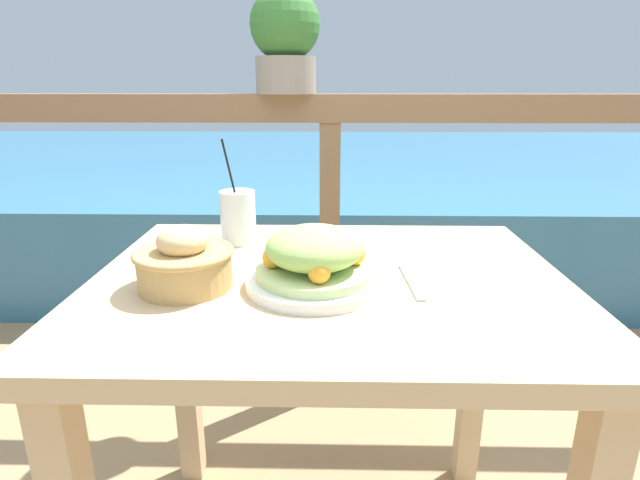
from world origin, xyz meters
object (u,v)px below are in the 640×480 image
at_px(salad_plate, 313,261).
at_px(potted_plant, 284,39).
at_px(drink_glass, 237,217).
at_px(bread_basket, 183,262).

distance_m(salad_plate, potted_plant, 0.95).
bearing_deg(potted_plant, salad_plate, -81.96).
bearing_deg(drink_glass, bread_basket, -100.52).
bearing_deg(salad_plate, potted_plant, 98.04).
xyz_separation_m(salad_plate, potted_plant, (-0.12, 0.83, 0.45)).
distance_m(drink_glass, potted_plant, 0.72).
bearing_deg(potted_plant, drink_glass, -97.33).
relative_size(drink_glass, potted_plant, 0.76).
distance_m(salad_plate, bread_basket, 0.24).
distance_m(salad_plate, drink_glass, 0.33).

